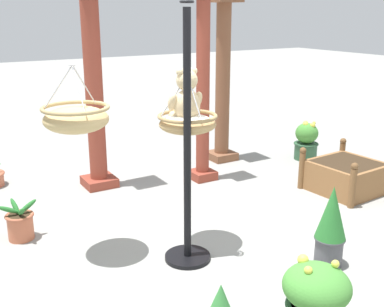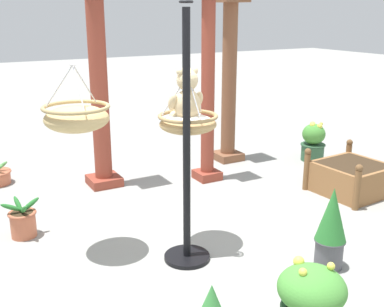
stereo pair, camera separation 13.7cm
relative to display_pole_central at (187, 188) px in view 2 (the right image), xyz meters
name	(u,v)px [view 2 (the right image)]	position (x,y,z in m)	size (l,w,h in m)	color
ground_plane	(195,253)	(0.12, 0.06, -0.74)	(40.00, 40.00, 0.00)	gray
display_pole_central	(187,188)	(0.00, 0.00, 0.00)	(0.44, 0.44, 2.39)	black
hanging_basket_with_teddy	(188,122)	(0.15, 0.25, 0.55)	(0.57, 0.57, 0.55)	tan
teddy_bear	(187,99)	(0.15, 0.27, 0.77)	(0.36, 0.31, 0.52)	#D1B789
hanging_basket_left_high	(77,117)	(-0.82, 0.58, 0.64)	(0.61, 0.61, 0.61)	tan
greenhouse_pillar_left	(229,84)	(2.10, 2.51, 0.48)	(0.43, 0.43, 2.52)	brown
greenhouse_pillar_right	(208,87)	(1.34, 1.87, 0.58)	(0.35, 0.35, 2.72)	brown
greenhouse_pillar_far_back	(98,77)	(-0.02, 2.36, 0.74)	(0.44, 0.44, 3.06)	brown
wooden_planter_box	(352,177)	(2.72, 0.49, -0.52)	(0.97, 0.96, 0.57)	olive
potted_plant_fern_front	(331,227)	(1.09, -0.77, -0.34)	(0.29, 0.29, 0.79)	#4C4C51
potted_plant_tall_leafy	(311,300)	(0.24, -1.44, -0.43)	(0.50, 0.50, 0.59)	#2D5638
potted_plant_conical_shrub	(23,221)	(-1.29, 1.26, -0.56)	(0.42, 0.39, 0.42)	#BC6042
potted_plant_broad_leaf	(313,142)	(3.27, 1.82, -0.43)	(0.39, 0.39, 0.62)	#2D5638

